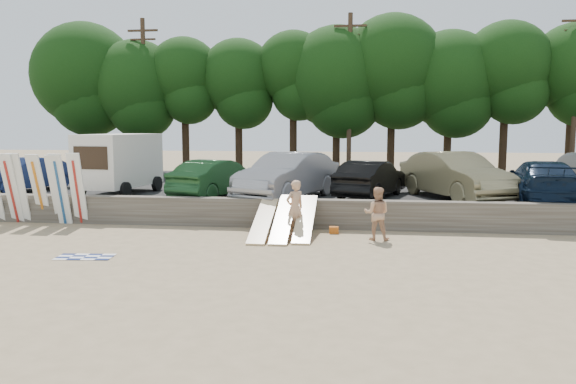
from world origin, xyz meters
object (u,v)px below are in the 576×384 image
at_px(car_5, 542,181).
at_px(beachgoer_a, 295,208).
at_px(car_4, 455,176).
at_px(cooler, 305,227).
at_px(car_1, 217,178).
at_px(car_3, 371,179).
at_px(car_2, 288,176).
at_px(beachgoer_b, 377,213).
at_px(box_trailer, 119,160).
at_px(car_0, 25,175).

relative_size(car_5, beachgoer_a, 2.95).
relative_size(car_4, cooler, 14.37).
height_order(car_1, car_3, car_1).
bearing_deg(car_2, beachgoer_b, -28.95).
bearing_deg(car_4, car_2, 162.13).
distance_m(car_3, beachgoer_a, 5.18).
relative_size(car_1, car_5, 0.85).
height_order(car_2, beachgoer_a, car_2).
height_order(box_trailer, beachgoer_a, box_trailer).
bearing_deg(car_5, cooler, 28.93).
height_order(box_trailer, car_5, box_trailer).
relative_size(box_trailer, car_3, 0.93).
height_order(car_1, cooler, car_1).
distance_m(beachgoer_a, beachgoer_b, 2.61).
bearing_deg(car_2, beachgoer_a, -56.73).
distance_m(box_trailer, car_2, 7.15).
relative_size(car_1, car_2, 0.84).
height_order(car_1, car_4, car_4).
relative_size(car_3, car_5, 0.83).
xyz_separation_m(car_1, beachgoer_a, (3.56, -3.87, -0.55)).
distance_m(car_3, cooler, 4.61).
xyz_separation_m(car_1, car_5, (12.32, 0.30, 0.02)).
height_order(car_5, cooler, car_5).
distance_m(car_4, beachgoer_a, 7.33).
bearing_deg(car_0, cooler, 5.45).
height_order(car_0, car_4, car_4).
height_order(car_1, beachgoer_a, car_1).
relative_size(car_1, car_3, 1.02).
bearing_deg(box_trailer, car_0, -176.66).
bearing_deg(beachgoer_b, car_0, -13.56).
bearing_deg(beachgoer_b, car_1, -29.11).
bearing_deg(car_4, beachgoer_b, -146.90).
relative_size(car_1, beachgoer_a, 2.52).
distance_m(car_3, car_4, 3.22).
bearing_deg(car_3, car_1, 26.77).
bearing_deg(car_5, car_4, -1.12).
distance_m(car_2, car_4, 6.45).
xyz_separation_m(car_4, cooler, (-5.42, -3.90, -1.44)).
bearing_deg(car_3, car_4, -158.57).
bearing_deg(cooler, box_trailer, 148.66).
height_order(car_0, car_2, car_2).
distance_m(box_trailer, car_0, 4.50).
relative_size(car_0, beachgoer_a, 2.43).
relative_size(car_5, beachgoer_b, 3.21).
bearing_deg(beachgoer_a, car_0, -62.60).
xyz_separation_m(car_3, car_5, (6.30, -0.37, 0.04)).
relative_size(car_4, beachgoer_b, 3.32).
distance_m(car_0, car_4, 17.96).
bearing_deg(car_4, car_3, 156.12).
relative_size(car_0, car_1, 0.96).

